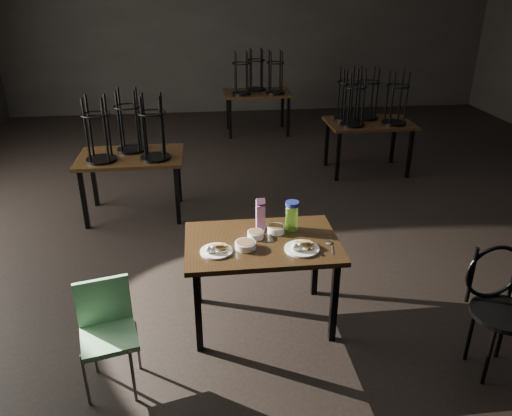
{
  "coord_description": "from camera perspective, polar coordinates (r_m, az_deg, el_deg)",
  "views": [
    {
      "loc": [
        -1.14,
        -4.64,
        2.62
      ],
      "look_at": [
        -0.69,
        -0.85,
        0.85
      ],
      "focal_mm": 35.0,
      "sensor_mm": 36.0,
      "label": 1
    }
  ],
  "objects": [
    {
      "name": "juice_carton",
      "position": [
        4.01,
        0.52,
        -0.87
      ],
      "size": [
        0.07,
        0.07,
        0.28
      ],
      "color": "#951B84",
      "rests_on": "main_table"
    },
    {
      "name": "bowl_near",
      "position": [
        3.94,
        -0.06,
        -3.02
      ],
      "size": [
        0.13,
        0.13,
        0.05
      ],
      "color": "white",
      "rests_on": "main_table"
    },
    {
      "name": "bg_table_far",
      "position": [
        9.19,
        0.16,
        13.28
      ],
      "size": [
        1.2,
        0.8,
        1.48
      ],
      "color": "black",
      "rests_on": "ground"
    },
    {
      "name": "bentwood_chair",
      "position": [
        3.95,
        25.98,
        -9.51
      ],
      "size": [
        0.44,
        0.44,
        0.94
      ],
      "rotation": [
        0.0,
        0.0,
        0.04
      ],
      "color": "black",
      "rests_on": "ground"
    },
    {
      "name": "room",
      "position": [
        4.78,
        6.79,
        21.2
      ],
      "size": [
        12.0,
        12.04,
        3.22
      ],
      "color": "black",
      "rests_on": "ground"
    },
    {
      "name": "plate_left",
      "position": [
        3.75,
        -4.59,
        -4.76
      ],
      "size": [
        0.24,
        0.24,
        0.08
      ],
      "color": "white",
      "rests_on": "main_table"
    },
    {
      "name": "bowl_big",
      "position": [
        3.79,
        -1.23,
        -4.25
      ],
      "size": [
        0.16,
        0.16,
        0.05
      ],
      "color": "white",
      "rests_on": "main_table"
    },
    {
      "name": "main_table",
      "position": [
        3.94,
        0.69,
        -4.79
      ],
      "size": [
        1.2,
        0.8,
        0.75
      ],
      "color": "black",
      "rests_on": "ground"
    },
    {
      "name": "water_bottle",
      "position": [
        4.03,
        4.12,
        -0.85
      ],
      "size": [
        0.14,
        0.14,
        0.25
      ],
      "color": "#8ADD41",
      "rests_on": "main_table"
    },
    {
      "name": "plate_right",
      "position": [
        3.79,
        5.25,
        -4.47
      ],
      "size": [
        0.26,
        0.26,
        0.09
      ],
      "color": "white",
      "rests_on": "main_table"
    },
    {
      "name": "school_chair",
      "position": [
        3.62,
        -16.65,
        -12.8
      ],
      "size": [
        0.44,
        0.44,
        0.79
      ],
      "rotation": [
        0.0,
        0.0,
        0.24
      ],
      "color": "#7EC58C",
      "rests_on": "ground"
    },
    {
      "name": "bowl_far",
      "position": [
        4.02,
        2.29,
        -2.41
      ],
      "size": [
        0.14,
        0.14,
        0.06
      ],
      "color": "white",
      "rests_on": "main_table"
    },
    {
      "name": "bg_table_right",
      "position": [
        7.38,
        12.64,
        9.97
      ],
      "size": [
        1.2,
        0.8,
        1.48
      ],
      "color": "black",
      "rests_on": "ground"
    },
    {
      "name": "bg_table_left",
      "position": [
        5.96,
        -14.2,
        6.06
      ],
      "size": [
        1.2,
        0.8,
        1.48
      ],
      "color": "black",
      "rests_on": "ground"
    },
    {
      "name": "spoon",
      "position": [
        3.89,
        8.39,
        -4.07
      ],
      "size": [
        0.06,
        0.21,
        0.01
      ],
      "color": "silver",
      "rests_on": "main_table"
    }
  ]
}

